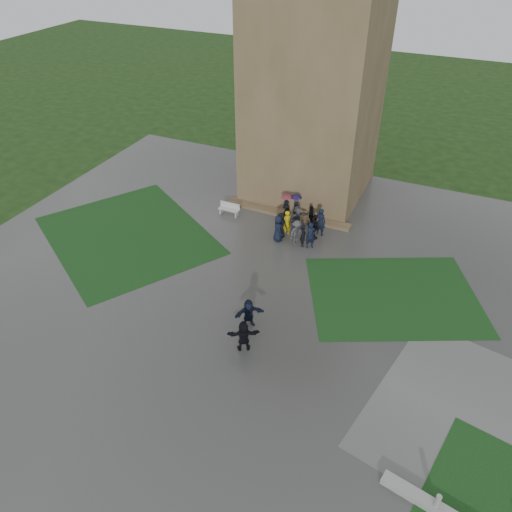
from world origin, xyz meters
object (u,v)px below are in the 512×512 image
at_px(bench, 229,209).
at_px(pedestrian_near, 244,336).
at_px(tower, 316,65).
at_px(pedestrian_mid, 249,313).

xyz_separation_m(bench, pedestrian_near, (6.35, -11.08, 0.41)).
distance_m(tower, pedestrian_near, 19.03).
height_order(bench, pedestrian_near, pedestrian_near).
bearing_deg(pedestrian_mid, tower, 56.19).
bearing_deg(pedestrian_near, bench, -89.75).
bearing_deg(pedestrian_mid, pedestrian_near, -115.39).
relative_size(tower, pedestrian_mid, 10.98).
bearing_deg(pedestrian_mid, bench, 79.77).
height_order(tower, bench, tower).
relative_size(bench, pedestrian_mid, 0.90).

